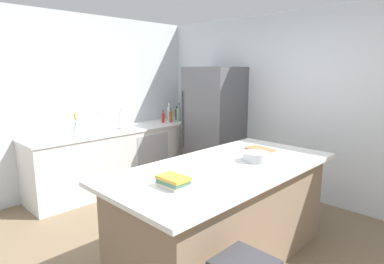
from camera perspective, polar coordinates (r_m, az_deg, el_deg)
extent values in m
plane|color=#7A664C|center=(3.42, -1.89, -20.72)|extent=(7.20, 7.20, 0.00)
cube|color=silver|center=(4.76, 18.13, 4.50)|extent=(6.00, 0.10, 2.60)
cube|color=silver|center=(5.01, -21.71, 4.56)|extent=(0.10, 6.00, 2.60)
cube|color=silver|center=(5.15, -12.33, -4.53)|extent=(0.66, 2.84, 0.88)
cube|color=white|center=(5.05, -12.54, 0.44)|extent=(0.69, 2.87, 0.03)
cube|color=#B2B5BA|center=(5.08, -6.91, -4.55)|extent=(0.01, 0.60, 0.74)
cube|color=#8E755B|center=(3.14, 5.81, -14.49)|extent=(0.95, 2.10, 0.89)
cube|color=white|center=(2.97, 5.99, -6.34)|extent=(1.11, 2.30, 0.04)
cube|color=#56565B|center=(5.14, 3.96, 1.21)|extent=(0.80, 0.69, 1.84)
cylinder|color=#4C4C51|center=(5.11, -1.79, 2.22)|extent=(0.02, 0.02, 0.92)
cube|color=#38383D|center=(2.14, 9.37, -22.11)|extent=(0.34, 0.34, 0.03)
cylinder|color=silver|center=(4.92, -16.44, 0.26)|extent=(0.05, 0.05, 0.02)
cylinder|color=silver|center=(4.89, -16.54, 1.99)|extent=(0.02, 0.02, 0.28)
cylinder|color=silver|center=(4.82, -16.27, 3.32)|extent=(0.14, 0.02, 0.02)
cylinder|color=silver|center=(4.60, -20.00, 0.18)|extent=(0.09, 0.09, 0.15)
cylinder|color=#4C7F3D|center=(4.60, -20.11, 1.50)|extent=(0.01, 0.03, 0.24)
sphere|color=orange|center=(4.58, -20.21, 2.99)|extent=(0.04, 0.04, 0.04)
cylinder|color=#4C7F3D|center=(4.58, -20.14, 1.39)|extent=(0.01, 0.02, 0.23)
sphere|color=orange|center=(4.57, -20.24, 2.81)|extent=(0.04, 0.04, 0.04)
cylinder|color=#4C7F3D|center=(4.58, -19.97, 1.13)|extent=(0.01, 0.04, 0.19)
sphere|color=orange|center=(4.57, -20.05, 2.30)|extent=(0.04, 0.04, 0.04)
cylinder|color=gray|center=(5.02, -12.48, 0.63)|extent=(0.14, 0.14, 0.01)
cylinder|color=white|center=(5.00, -12.54, 2.16)|extent=(0.11, 0.11, 0.26)
cylinder|color=gray|center=(4.98, -12.61, 3.87)|extent=(0.02, 0.02, 0.04)
cylinder|color=brown|center=(5.79, -1.15, 3.20)|extent=(0.08, 0.08, 0.20)
cylinder|color=brown|center=(5.77, -1.16, 4.49)|extent=(0.03, 0.03, 0.06)
cylinder|color=black|center=(5.77, -1.16, 4.84)|extent=(0.03, 0.03, 0.01)
cylinder|color=#5B3319|center=(5.82, -2.70, 3.13)|extent=(0.07, 0.07, 0.18)
cylinder|color=#5B3319|center=(5.81, -2.71, 4.25)|extent=(0.03, 0.03, 0.05)
cylinder|color=black|center=(5.80, -2.71, 4.53)|extent=(0.04, 0.04, 0.01)
cylinder|color=#8CB79E|center=(5.65, -2.37, 3.15)|extent=(0.08, 0.08, 0.23)
cylinder|color=#8CB79E|center=(5.63, -2.39, 4.65)|extent=(0.03, 0.03, 0.06)
cylinder|color=black|center=(5.63, -2.39, 5.04)|extent=(0.03, 0.03, 0.01)
cylinder|color=silver|center=(5.67, -4.04, 3.20)|extent=(0.07, 0.07, 0.24)
cylinder|color=silver|center=(5.65, -4.06, 4.88)|extent=(0.04, 0.04, 0.09)
cylinder|color=black|center=(5.64, -4.07, 5.42)|extent=(0.04, 0.04, 0.01)
cylinder|color=#994C23|center=(5.51, -3.86, 2.67)|extent=(0.05, 0.05, 0.18)
cylinder|color=#994C23|center=(5.49, -3.88, 3.89)|extent=(0.02, 0.02, 0.05)
cylinder|color=black|center=(5.49, -3.88, 4.23)|extent=(0.02, 0.02, 0.01)
cylinder|color=red|center=(5.52, -5.19, 2.49)|extent=(0.05, 0.05, 0.15)
cylinder|color=red|center=(5.51, -5.21, 3.52)|extent=(0.02, 0.02, 0.05)
cylinder|color=black|center=(5.51, -5.22, 3.86)|extent=(0.02, 0.02, 0.01)
cube|color=silver|center=(2.44, -3.37, -9.42)|extent=(0.20, 0.16, 0.03)
cube|color=#4C7F60|center=(2.43, -3.38, -8.78)|extent=(0.23, 0.17, 0.03)
cube|color=gold|center=(2.42, -3.39, -8.17)|extent=(0.25, 0.17, 0.02)
cylinder|color=#B2B5BA|center=(3.14, 11.32, -4.35)|extent=(0.26, 0.26, 0.09)
cube|color=#9E7042|center=(3.59, 12.07, -3.02)|extent=(0.31, 0.21, 0.02)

